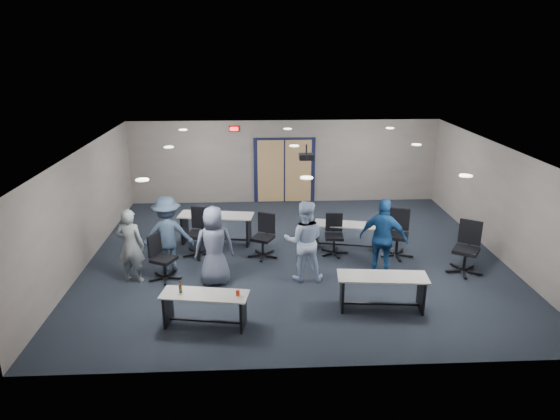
{
  "coord_description": "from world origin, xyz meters",
  "views": [
    {
      "loc": [
        -0.93,
        -11.36,
        5.03
      ],
      "look_at": [
        -0.38,
        -0.3,
        1.31
      ],
      "focal_mm": 32.0,
      "sensor_mm": 36.0,
      "label": 1
    }
  ],
  "objects_px": {
    "table_front_left": "(205,303)",
    "chair_back_d": "(398,234)",
    "person_back": "(168,234)",
    "chair_back_a": "(198,233)",
    "chair_back_c": "(334,235)",
    "table_back_right": "(346,232)",
    "chair_loose_right": "(466,248)",
    "chair_back_b": "(263,236)",
    "person_plaid": "(214,246)",
    "table_front_right": "(382,286)",
    "chair_loose_left": "(164,258)",
    "person_lightblue": "(304,241)",
    "table_back_left": "(216,224)",
    "person_navy": "(383,239)",
    "person_gray": "(131,246)"
  },
  "relations": [
    {
      "from": "chair_back_a",
      "to": "person_navy",
      "type": "height_order",
      "value": "person_navy"
    },
    {
      "from": "table_front_left",
      "to": "table_back_right",
      "type": "xyz_separation_m",
      "value": [
        3.26,
        3.55,
        -0.0
      ]
    },
    {
      "from": "person_lightblue",
      "to": "person_navy",
      "type": "relative_size",
      "value": 1.0
    },
    {
      "from": "table_front_left",
      "to": "person_gray",
      "type": "distance_m",
      "value": 2.64
    },
    {
      "from": "person_plaid",
      "to": "person_back",
      "type": "bearing_deg",
      "value": -42.26
    },
    {
      "from": "chair_back_b",
      "to": "person_plaid",
      "type": "height_order",
      "value": "person_plaid"
    },
    {
      "from": "table_back_right",
      "to": "chair_back_c",
      "type": "distance_m",
      "value": 0.52
    },
    {
      "from": "chair_back_a",
      "to": "person_back",
      "type": "xyz_separation_m",
      "value": [
        -0.59,
        -0.85,
        0.3
      ]
    },
    {
      "from": "table_front_right",
      "to": "table_back_right",
      "type": "xyz_separation_m",
      "value": [
        -0.16,
        3.1,
        -0.03
      ]
    },
    {
      "from": "table_front_left",
      "to": "table_front_right",
      "type": "bearing_deg",
      "value": 16.94
    },
    {
      "from": "chair_back_a",
      "to": "person_lightblue",
      "type": "bearing_deg",
      "value": -16.83
    },
    {
      "from": "chair_back_d",
      "to": "chair_back_b",
      "type": "bearing_deg",
      "value": -162.61
    },
    {
      "from": "table_back_right",
      "to": "person_plaid",
      "type": "xyz_separation_m",
      "value": [
        -3.2,
        -1.82,
        0.43
      ]
    },
    {
      "from": "person_back",
      "to": "chair_back_b",
      "type": "bearing_deg",
      "value": -168.91
    },
    {
      "from": "table_front_right",
      "to": "chair_loose_right",
      "type": "xyz_separation_m",
      "value": [
        2.31,
        1.52,
        0.11
      ]
    },
    {
      "from": "chair_back_d",
      "to": "person_plaid",
      "type": "height_order",
      "value": "person_plaid"
    },
    {
      "from": "table_front_left",
      "to": "person_back",
      "type": "distance_m",
      "value": 2.68
    },
    {
      "from": "table_front_right",
      "to": "chair_back_b",
      "type": "bearing_deg",
      "value": 136.55
    },
    {
      "from": "table_front_right",
      "to": "person_plaid",
      "type": "xyz_separation_m",
      "value": [
        -3.37,
        1.28,
        0.4
      ]
    },
    {
      "from": "person_lightblue",
      "to": "chair_back_a",
      "type": "bearing_deg",
      "value": -27.05
    },
    {
      "from": "chair_loose_left",
      "to": "person_navy",
      "type": "distance_m",
      "value": 4.89
    },
    {
      "from": "chair_back_d",
      "to": "person_navy",
      "type": "height_order",
      "value": "person_navy"
    },
    {
      "from": "chair_back_a",
      "to": "chair_back_b",
      "type": "xyz_separation_m",
      "value": [
        1.58,
        -0.18,
        -0.06
      ]
    },
    {
      "from": "table_back_left",
      "to": "person_navy",
      "type": "distance_m",
      "value": 4.46
    },
    {
      "from": "table_front_right",
      "to": "chair_loose_left",
      "type": "bearing_deg",
      "value": 166.91
    },
    {
      "from": "chair_back_d",
      "to": "person_lightblue",
      "type": "height_order",
      "value": "person_lightblue"
    },
    {
      "from": "table_front_left",
      "to": "chair_loose_right",
      "type": "bearing_deg",
      "value": 28.4
    },
    {
      "from": "person_navy",
      "to": "person_back",
      "type": "relative_size",
      "value": 1.02
    },
    {
      "from": "table_front_right",
      "to": "person_gray",
      "type": "bearing_deg",
      "value": 169.8
    },
    {
      "from": "table_front_left",
      "to": "chair_back_d",
      "type": "bearing_deg",
      "value": 43.23
    },
    {
      "from": "chair_back_c",
      "to": "chair_loose_left",
      "type": "relative_size",
      "value": 0.96
    },
    {
      "from": "person_plaid",
      "to": "chair_back_a",
      "type": "bearing_deg",
      "value": -81.68
    },
    {
      "from": "chair_back_b",
      "to": "chair_loose_right",
      "type": "bearing_deg",
      "value": 13.0
    },
    {
      "from": "table_back_right",
      "to": "chair_loose_right",
      "type": "bearing_deg",
      "value": -19.6
    },
    {
      "from": "table_back_right",
      "to": "table_front_left",
      "type": "bearing_deg",
      "value": -119.63
    },
    {
      "from": "table_back_left",
      "to": "chair_back_c",
      "type": "xyz_separation_m",
      "value": [
        2.98,
        -0.91,
        -0.03
      ]
    },
    {
      "from": "chair_back_c",
      "to": "chair_loose_left",
      "type": "distance_m",
      "value": 4.16
    },
    {
      "from": "chair_loose_left",
      "to": "person_lightblue",
      "type": "bearing_deg",
      "value": -65.66
    },
    {
      "from": "table_front_left",
      "to": "person_navy",
      "type": "relative_size",
      "value": 0.92
    },
    {
      "from": "person_navy",
      "to": "chair_loose_left",
      "type": "bearing_deg",
      "value": 26.08
    },
    {
      "from": "person_back",
      "to": "chair_loose_right",
      "type": "bearing_deg",
      "value": 170.01
    },
    {
      "from": "person_gray",
      "to": "person_back",
      "type": "xyz_separation_m",
      "value": [
        0.72,
        0.51,
        0.05
      ]
    },
    {
      "from": "chair_loose_left",
      "to": "person_navy",
      "type": "height_order",
      "value": "person_navy"
    },
    {
      "from": "person_navy",
      "to": "person_back",
      "type": "bearing_deg",
      "value": 20.73
    },
    {
      "from": "chair_back_a",
      "to": "chair_back_c",
      "type": "relative_size",
      "value": 1.17
    },
    {
      "from": "table_front_right",
      "to": "person_lightblue",
      "type": "relative_size",
      "value": 0.98
    },
    {
      "from": "chair_back_c",
      "to": "chair_back_a",
      "type": "bearing_deg",
      "value": -177.05
    },
    {
      "from": "table_back_left",
      "to": "chair_back_d",
      "type": "distance_m",
      "value": 4.64
    },
    {
      "from": "chair_loose_right",
      "to": "person_lightblue",
      "type": "bearing_deg",
      "value": -143.96
    },
    {
      "from": "person_plaid",
      "to": "person_lightblue",
      "type": "bearing_deg",
      "value": 172.94
    }
  ]
}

